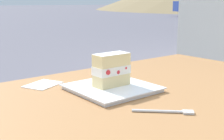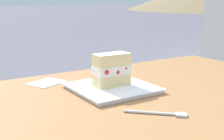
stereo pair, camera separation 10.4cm
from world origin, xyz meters
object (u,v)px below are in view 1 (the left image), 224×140
at_px(dessert_fork, 167,111).
at_px(paper_napkin, 43,85).
at_px(cake_slice, 111,70).
at_px(patio_table, 139,132).
at_px(dessert_plate, 112,88).
at_px(parked_car_far, 208,4).

relative_size(dessert_fork, paper_napkin, 0.87).
relative_size(cake_slice, dessert_fork, 0.94).
bearing_deg(cake_slice, dessert_fork, 85.95).
bearing_deg(patio_table, dessert_plate, -106.27).
bearing_deg(parked_car_far, cake_slice, 33.35).
xyz_separation_m(paper_napkin, parked_car_far, (-17.66, -11.31, 0.11)).
relative_size(patio_table, dessert_plate, 6.25).
height_order(patio_table, dessert_fork, dessert_fork).
distance_m(patio_table, dessert_plate, 0.22).
height_order(patio_table, cake_slice, cake_slice).
height_order(patio_table, parked_car_far, parked_car_far).
bearing_deg(parked_car_far, patio_table, 33.73).
xyz_separation_m(dessert_plate, cake_slice, (-0.00, -0.01, 0.06)).
distance_m(dessert_fork, parked_car_far, 21.12).
height_order(cake_slice, paper_napkin, cake_slice).
xyz_separation_m(patio_table, parked_car_far, (-17.56, -11.73, 0.19)).
bearing_deg(patio_table, parked_car_far, -146.27).
bearing_deg(parked_car_far, paper_napkin, 32.64).
height_order(dessert_fork, paper_napkin, dessert_fork).
bearing_deg(dessert_plate, patio_table, 73.73).
bearing_deg(parked_car_far, dessert_plate, 33.36).
relative_size(dessert_plate, dessert_fork, 1.99).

